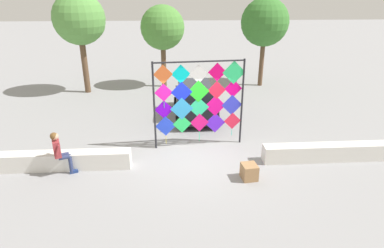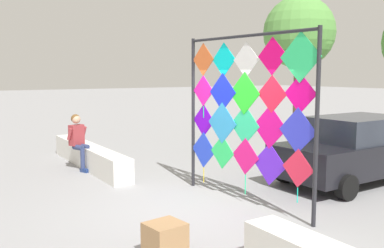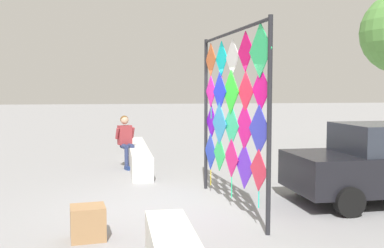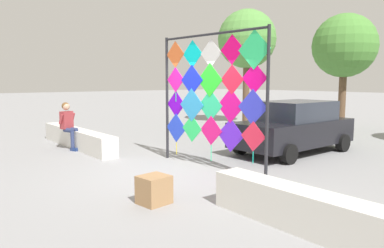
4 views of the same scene
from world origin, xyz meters
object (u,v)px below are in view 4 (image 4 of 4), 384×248
at_px(cardboard_box_large, 154,190).
at_px(tree_palm_like, 346,47).
at_px(tree_broadleaf, 249,41).
at_px(kite_display_rack, 211,90).
at_px(seated_vendor, 69,122).
at_px(parked_car, 294,127).

bearing_deg(cardboard_box_large, tree_palm_like, 104.02).
xyz_separation_m(cardboard_box_large, tree_broadleaf, (-6.96, 9.76, 3.68)).
bearing_deg(tree_broadleaf, kite_display_rack, -52.42).
relative_size(tree_palm_like, tree_broadleaf, 0.87).
height_order(cardboard_box_large, tree_palm_like, tree_palm_like).
relative_size(seated_vendor, tree_broadleaf, 0.26).
bearing_deg(tree_broadleaf, tree_palm_like, 13.87).
distance_m(cardboard_box_large, tree_broadleaf, 12.54).
distance_m(seated_vendor, tree_palm_like, 10.88).
relative_size(parked_car, tree_palm_like, 0.82).
distance_m(tree_palm_like, tree_broadleaf, 4.42).
bearing_deg(kite_display_rack, seated_vendor, -158.15).
xyz_separation_m(parked_car, tree_palm_like, (-1.46, 5.27, 2.63)).
distance_m(kite_display_rack, seated_vendor, 4.84).
relative_size(kite_display_rack, tree_broadleaf, 0.60).
bearing_deg(seated_vendor, kite_display_rack, 21.85).
relative_size(cardboard_box_large, tree_palm_like, 0.10).
bearing_deg(cardboard_box_large, parked_car, 102.61).
distance_m(kite_display_rack, parked_car, 3.29).
bearing_deg(seated_vendor, parked_car, 47.44).
bearing_deg(seated_vendor, tree_palm_like, 73.47).
distance_m(kite_display_rack, tree_broadleaf, 9.48).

